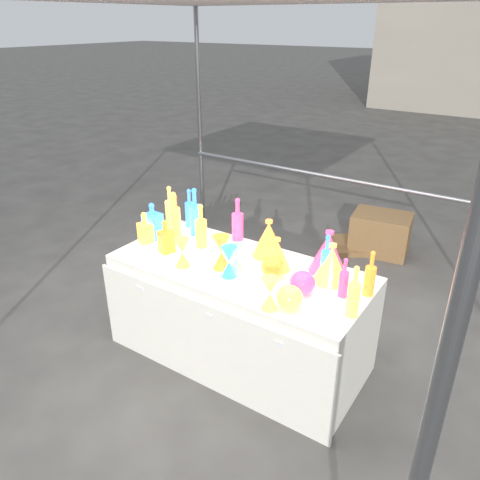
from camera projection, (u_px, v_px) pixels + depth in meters
The scene contains 31 objects.
ground at pixel (240, 353), 3.54m from camera, with size 80.00×80.00×0.00m, color #625F5A.
canopy_tent at pixel (241, 0), 2.52m from camera, with size 3.15×3.15×2.46m.
display_table at pixel (239, 313), 3.37m from camera, with size 1.84×0.83×0.75m.
cardboard_box_closed at pixel (380, 233), 4.99m from camera, with size 0.59×0.43×0.43m, color olive.
cardboard_box_flat at pixel (364, 245), 5.16m from camera, with size 0.69×0.49×0.06m, color olive.
bottle_0 at pixel (174, 214), 3.61m from camera, with size 0.09×0.09×0.36m, color red, non-canonical shape.
bottle_1 at pixel (190, 208), 3.77m from camera, with size 0.08×0.08×0.32m, color #1A9048, non-canonical shape.
bottle_2 at pixel (176, 214), 3.65m from camera, with size 0.07×0.07×0.32m, color gold, non-canonical shape.
bottle_3 at pixel (238, 219), 3.53m from camera, with size 0.09×0.09×0.34m, color blue, non-canonical shape.
bottle_4 at pixel (170, 207), 3.76m from camera, with size 0.08×0.08×0.35m, color #127263, non-canonical shape.
bottle_6 at pixel (201, 226), 3.42m from camera, with size 0.09×0.09×0.34m, color red, non-canonical shape.
bottle_7 at pixel (195, 212), 3.61m from camera, with size 0.09×0.09×0.38m, color #1A9048, non-canonical shape.
decanter_0 at pixel (145, 227), 3.51m from camera, with size 0.09×0.09×0.24m, color red, non-canonical shape.
decanter_1 at pixel (166, 236), 3.36m from camera, with size 0.10×0.10×0.25m, color gold, non-canonical shape.
decanter_2 at pixel (153, 221), 3.57m from camera, with size 0.12×0.12×0.29m, color #1A9048, non-canonical shape.
hourglass_0 at pixel (221, 252), 3.14m from camera, with size 0.12×0.12×0.24m, color gold, non-canonical shape.
hourglass_2 at pixel (270, 294), 2.70m from camera, with size 0.10×0.10×0.20m, color #127263, non-canonical shape.
hourglass_3 at pixel (236, 258), 3.13m from camera, with size 0.09×0.09×0.19m, color #B2239B, non-canonical shape.
hourglass_4 at pixel (182, 253), 3.18m from camera, with size 0.10×0.10×0.20m, color red, non-canonical shape.
hourglass_5 at pixel (229, 262), 3.05m from camera, with size 0.11×0.11×0.21m, color #1A9048, non-canonical shape.
globe_1 at pixel (289, 298), 2.73m from camera, with size 0.16×0.16×0.13m, color #127263, non-canonical shape.
globe_2 at pixel (273, 268), 3.07m from camera, with size 0.15×0.15×0.12m, color gold, non-canonical shape.
globe_3 at pixel (302, 284), 2.88m from camera, with size 0.16×0.16×0.13m, color blue, non-canonical shape.
lampshade_0 at pixel (277, 253), 3.14m from camera, with size 0.19×0.19×0.23m, color yellow, non-canonical shape.
lampshade_1 at pixel (269, 238), 3.31m from camera, with size 0.23×0.23×0.27m, color yellow, non-canonical shape.
lampshade_2 at pixel (328, 251), 3.10m from camera, with size 0.25×0.25×0.29m, color blue, non-canonical shape.
lampshade_3 at pixel (331, 263), 2.98m from camera, with size 0.23×0.23×0.27m, color #127263, non-canonical shape.
bottle_8 at pixel (326, 257), 2.99m from camera, with size 0.07×0.07×0.32m, color #1A9048, non-canonical shape.
bottle_9 at pixel (370, 273), 2.82m from camera, with size 0.07×0.07×0.30m, color gold, non-canonical shape.
bottle_10 at pixel (344, 277), 2.82m from camera, with size 0.06×0.06×0.26m, color blue, non-canonical shape.
bottle_11 at pixel (354, 291), 2.61m from camera, with size 0.07×0.07×0.32m, color #127263, non-canonical shape.
Camera 1 is at (1.57, -2.35, 2.29)m, focal length 35.00 mm.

